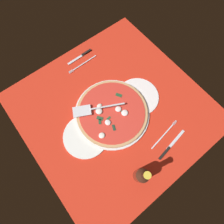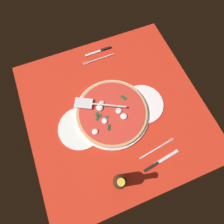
{
  "view_description": "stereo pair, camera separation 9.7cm",
  "coord_description": "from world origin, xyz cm",
  "px_view_note": "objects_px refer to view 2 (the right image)",
  "views": [
    {
      "loc": [
        23.44,
        28.29,
        92.97
      ],
      "look_at": [
        2.56,
        1.79,
        2.42
      ],
      "focal_mm": 28.36,
      "sensor_mm": 36.0,
      "label": 1
    },
    {
      "loc": [
        15.08,
        33.12,
        92.97
      ],
      "look_at": [
        2.56,
        1.79,
        2.42
      ],
      "focal_mm": 28.36,
      "sensor_mm": 36.0,
      "label": 2
    }
  ],
  "objects_px": {
    "dinner_plate_right": "(81,128)",
    "place_setting_near": "(100,55)",
    "beer_bottle": "(119,181)",
    "dinner_plate_left": "(142,104)",
    "pizza": "(112,112)",
    "place_setting_far": "(158,156)",
    "pizza_server": "(97,104)"
  },
  "relations": [
    {
      "from": "dinner_plate_left",
      "to": "place_setting_far",
      "type": "bearing_deg",
      "value": 80.4
    },
    {
      "from": "dinner_plate_left",
      "to": "pizza_server",
      "type": "distance_m",
      "value": 0.26
    },
    {
      "from": "pizza",
      "to": "place_setting_far",
      "type": "bearing_deg",
      "value": 113.62
    },
    {
      "from": "dinner_plate_left",
      "to": "pizza",
      "type": "relative_size",
      "value": 0.61
    },
    {
      "from": "dinner_plate_right",
      "to": "pizza",
      "type": "relative_size",
      "value": 0.62
    },
    {
      "from": "dinner_plate_right",
      "to": "place_setting_near",
      "type": "height_order",
      "value": "place_setting_near"
    },
    {
      "from": "place_setting_far",
      "to": "place_setting_near",
      "type": "bearing_deg",
      "value": 87.16
    },
    {
      "from": "beer_bottle",
      "to": "pizza",
      "type": "bearing_deg",
      "value": -106.3
    },
    {
      "from": "dinner_plate_left",
      "to": "beer_bottle",
      "type": "distance_m",
      "value": 0.44
    },
    {
      "from": "dinner_plate_right",
      "to": "place_setting_near",
      "type": "distance_m",
      "value": 0.49
    },
    {
      "from": "dinner_plate_right",
      "to": "place_setting_near",
      "type": "bearing_deg",
      "value": -122.6
    },
    {
      "from": "pizza_server",
      "to": "beer_bottle",
      "type": "xyz_separation_m",
      "value": [
        0.04,
        0.4,
        0.04
      ]
    },
    {
      "from": "pizza",
      "to": "place_setting_near",
      "type": "distance_m",
      "value": 0.4
    },
    {
      "from": "pizza_server",
      "to": "beer_bottle",
      "type": "relative_size",
      "value": 1.13
    },
    {
      "from": "beer_bottle",
      "to": "dinner_plate_left",
      "type": "bearing_deg",
      "value": -130.53
    },
    {
      "from": "dinner_plate_left",
      "to": "beer_bottle",
      "type": "xyz_separation_m",
      "value": [
        0.28,
        0.33,
        0.08
      ]
    },
    {
      "from": "dinner_plate_left",
      "to": "place_setting_far",
      "type": "height_order",
      "value": "place_setting_far"
    },
    {
      "from": "dinner_plate_right",
      "to": "beer_bottle",
      "type": "relative_size",
      "value": 1.02
    },
    {
      "from": "dinner_plate_right",
      "to": "place_setting_far",
      "type": "height_order",
      "value": "place_setting_far"
    },
    {
      "from": "beer_bottle",
      "to": "pizza_server",
      "type": "bearing_deg",
      "value": -95.14
    },
    {
      "from": "place_setting_near",
      "to": "pizza",
      "type": "bearing_deg",
      "value": 78.91
    },
    {
      "from": "dinner_plate_right",
      "to": "pizza_server",
      "type": "relative_size",
      "value": 0.91
    },
    {
      "from": "dinner_plate_right",
      "to": "place_setting_near",
      "type": "xyz_separation_m",
      "value": [
        -0.26,
        -0.41,
        -0.0
      ]
    },
    {
      "from": "dinner_plate_left",
      "to": "pizza_server",
      "type": "bearing_deg",
      "value": -17.39
    },
    {
      "from": "beer_bottle",
      "to": "place_setting_far",
      "type": "bearing_deg",
      "value": -170.69
    },
    {
      "from": "dinner_plate_left",
      "to": "beer_bottle",
      "type": "height_order",
      "value": "beer_bottle"
    },
    {
      "from": "pizza_server",
      "to": "dinner_plate_right",
      "type": "bearing_deg",
      "value": 60.0
    },
    {
      "from": "dinner_plate_left",
      "to": "place_setting_far",
      "type": "xyz_separation_m",
      "value": [
        0.05,
        0.29,
        -0.0
      ]
    },
    {
      "from": "dinner_plate_right",
      "to": "place_setting_near",
      "type": "relative_size",
      "value": 1.15
    },
    {
      "from": "dinner_plate_right",
      "to": "beer_bottle",
      "type": "bearing_deg",
      "value": 105.41
    },
    {
      "from": "pizza",
      "to": "beer_bottle",
      "type": "relative_size",
      "value": 1.66
    },
    {
      "from": "pizza",
      "to": "place_setting_near",
      "type": "height_order",
      "value": "pizza"
    }
  ]
}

